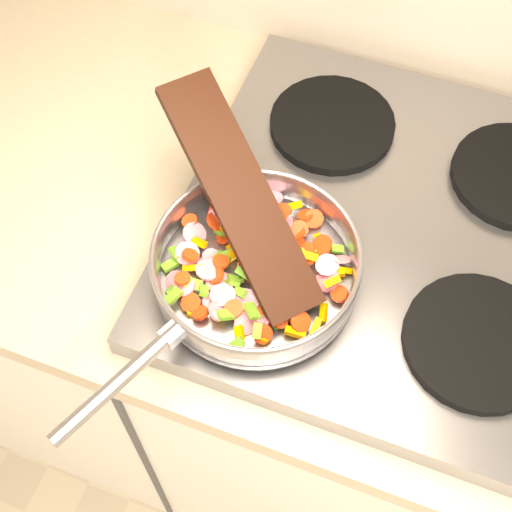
% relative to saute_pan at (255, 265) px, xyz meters
% --- Properties ---
extents(cooktop, '(0.60, 0.60, 0.04)m').
position_rel_saute_pan_xyz_m(cooktop, '(0.15, 0.16, -0.07)').
color(cooktop, '#939399').
rests_on(cooktop, counter_top).
extents(grate_fl, '(0.19, 0.19, 0.02)m').
position_rel_saute_pan_xyz_m(grate_fl, '(0.01, 0.02, -0.04)').
color(grate_fl, black).
rests_on(grate_fl, cooktop).
extents(grate_fr, '(0.19, 0.19, 0.02)m').
position_rel_saute_pan_xyz_m(grate_fr, '(0.29, 0.02, -0.04)').
color(grate_fr, black).
rests_on(grate_fr, cooktop).
extents(grate_bl, '(0.19, 0.19, 0.02)m').
position_rel_saute_pan_xyz_m(grate_bl, '(0.01, 0.30, -0.04)').
color(grate_bl, black).
rests_on(grate_bl, cooktop).
extents(saute_pan, '(0.31, 0.45, 0.06)m').
position_rel_saute_pan_xyz_m(saute_pan, '(0.00, 0.00, 0.00)').
color(saute_pan, '#9E9EA5').
rests_on(saute_pan, grate_fl).
extents(vegetable_heap, '(0.25, 0.25, 0.05)m').
position_rel_saute_pan_xyz_m(vegetable_heap, '(-0.00, 0.01, -0.01)').
color(vegetable_heap, red).
rests_on(vegetable_heap, saute_pan).
extents(wooden_spatula, '(0.29, 0.27, 0.14)m').
position_rel_saute_pan_xyz_m(wooden_spatula, '(-0.04, 0.06, 0.05)').
color(wooden_spatula, black).
rests_on(wooden_spatula, saute_pan).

